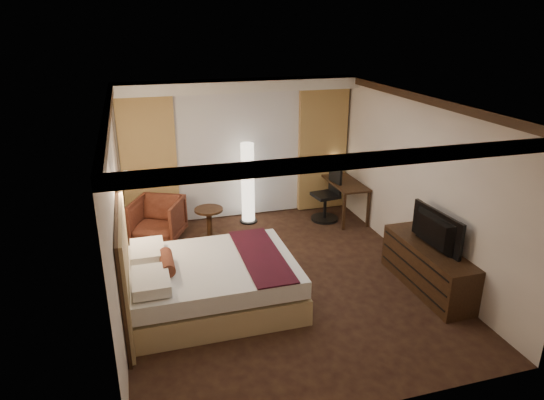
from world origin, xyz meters
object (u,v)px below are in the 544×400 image
object	(u,v)px
bed	(214,282)
desk	(343,199)
floor_lamp	(248,183)
television	(431,227)
dresser	(427,267)
armchair	(158,217)
side_table	(209,223)
office_chair	(325,193)

from	to	relation	value
bed	desk	distance (m)	3.86
floor_lamp	television	size ratio (longest dim) A/B	1.50
floor_lamp	dresser	size ratio (longest dim) A/B	0.91
armchair	bed	bearing A→B (deg)	-50.69
bed	armchair	size ratio (longest dim) A/B	2.69
armchair	side_table	world-z (taller)	armchair
side_table	floor_lamp	distance (m)	1.11
floor_lamp	office_chair	size ratio (longest dim) A/B	1.43
side_table	desk	distance (m)	2.73
television	desk	bearing A→B (deg)	-2.62
desk	dresser	distance (m)	2.87
desk	bed	bearing A→B (deg)	-141.38
armchair	desk	size ratio (longest dim) A/B	0.65
floor_lamp	office_chair	world-z (taller)	floor_lamp
television	office_chair	bearing A→B (deg)	5.59
armchair	television	world-z (taller)	television
side_table	office_chair	xyz separation A→B (m)	(2.31, 0.18, 0.28)
floor_lamp	dresser	bearing A→B (deg)	-58.62
armchair	dresser	bearing A→B (deg)	-12.48
bed	office_chair	bearing A→B (deg)	42.12
desk	television	size ratio (longest dim) A/B	1.21
desk	dresser	world-z (taller)	desk
bed	armchair	bearing A→B (deg)	104.02
side_table	office_chair	world-z (taller)	office_chair
bed	armchair	xyz separation A→B (m)	(-0.59, 2.37, 0.09)
office_chair	television	size ratio (longest dim) A/B	1.05
dresser	bed	bearing A→B (deg)	171.44
bed	television	size ratio (longest dim) A/B	2.12
armchair	desk	distance (m)	3.61
television	side_table	bearing A→B (deg)	43.01
desk	armchair	bearing A→B (deg)	-179.43
bed	television	bearing A→B (deg)	-8.65
desk	television	distance (m)	2.93
side_table	dresser	xyz separation A→B (m)	(2.77, -2.64, 0.06)
bed	side_table	xyz separation A→B (m)	(0.30, 2.18, -0.05)
armchair	desk	xyz separation A→B (m)	(3.61, 0.04, -0.04)
floor_lamp	television	bearing A→B (deg)	-59.02
office_chair	television	distance (m)	2.88
office_chair	bed	bearing A→B (deg)	-145.38
office_chair	floor_lamp	bearing A→B (deg)	159.74
bed	desk	xyz separation A→B (m)	(3.01, 2.41, 0.05)
armchair	television	xyz separation A→B (m)	(3.63, -2.83, 0.57)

